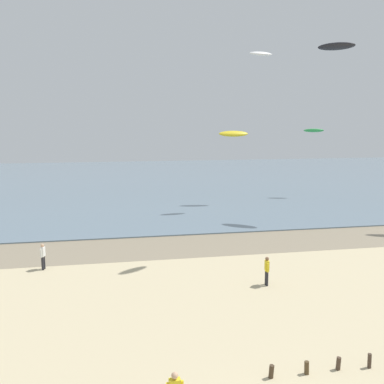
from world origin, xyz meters
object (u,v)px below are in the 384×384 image
(kite_aloft_1, at_px, (336,46))
(kite_aloft_3, at_px, (314,130))
(person_left_flank, at_px, (43,256))
(kite_aloft_2, at_px, (261,54))
(kite_aloft_5, at_px, (233,134))
(person_nearest_camera, at_px, (267,270))

(kite_aloft_1, distance_m, kite_aloft_3, 15.09)
(person_left_flank, distance_m, kite_aloft_2, 30.34)
(person_left_flank, xyz_separation_m, kite_aloft_1, (25.33, 10.37, 15.49))
(kite_aloft_1, relative_size, kite_aloft_3, 1.35)
(kite_aloft_2, relative_size, kite_aloft_5, 0.79)
(kite_aloft_2, bearing_deg, kite_aloft_5, -65.04)
(person_nearest_camera, bearing_deg, kite_aloft_1, 52.08)
(person_left_flank, bearing_deg, kite_aloft_1, 22.26)
(person_nearest_camera, xyz_separation_m, kite_aloft_3, (16.24, 27.65, 7.52))
(person_nearest_camera, xyz_separation_m, person_left_flank, (-13.24, 5.15, 0.00))
(kite_aloft_5, bearing_deg, kite_aloft_3, -159.29)
(kite_aloft_3, bearing_deg, person_nearest_camera, -103.96)
(person_nearest_camera, height_order, kite_aloft_2, kite_aloft_2)
(kite_aloft_3, bearing_deg, kite_aloft_2, -130.76)
(kite_aloft_3, bearing_deg, kite_aloft_5, -148.82)
(kite_aloft_5, bearing_deg, person_nearest_camera, 84.73)
(person_left_flank, height_order, kite_aloft_2, kite_aloft_2)
(kite_aloft_1, distance_m, kite_aloft_2, 8.02)
(kite_aloft_1, bearing_deg, kite_aloft_2, 166.81)
(kite_aloft_2, bearing_deg, person_left_flank, 31.24)
(person_left_flank, height_order, kite_aloft_5, kite_aloft_5)
(person_nearest_camera, height_order, kite_aloft_1, kite_aloft_1)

